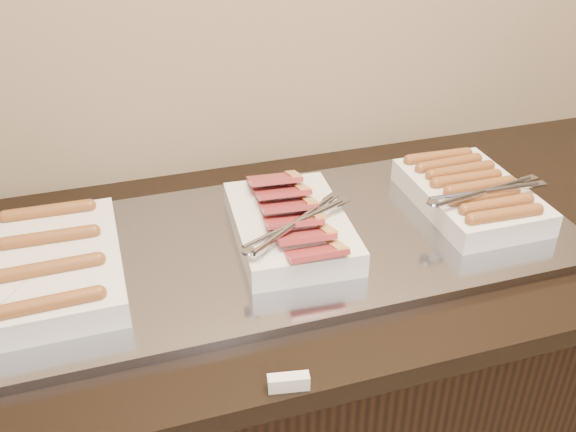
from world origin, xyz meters
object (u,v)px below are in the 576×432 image
object	(u,v)px
counter	(279,404)
dish_right	(471,193)
warming_tray	(276,244)
dish_left	(53,265)
dish_center	(291,224)

from	to	relation	value
counter	dish_right	distance (m)	0.66
warming_tray	dish_right	size ratio (longest dim) A/B	3.74
counter	warming_tray	xyz separation A→B (m)	(-0.00, 0.00, 0.46)
counter	dish_left	world-z (taller)	dish_left
counter	dish_right	size ratio (longest dim) A/B	6.42
dish_left	dish_right	bearing A→B (deg)	-0.46
dish_center	dish_right	bearing A→B (deg)	3.99
dish_left	dish_right	size ratio (longest dim) A/B	1.10
counter	warming_tray	size ratio (longest dim) A/B	1.72
dish_center	dish_right	size ratio (longest dim) A/B	1.07
warming_tray	dish_right	bearing A→B (deg)	-0.64
dish_right	dish_left	bearing A→B (deg)	179.88
dish_left	dish_center	world-z (taller)	dish_center
counter	dish_center	distance (m)	0.50
counter	dish_center	world-z (taller)	dish_center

